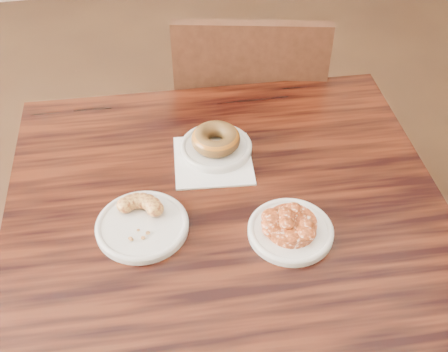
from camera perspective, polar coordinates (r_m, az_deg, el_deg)
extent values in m
cube|color=black|center=(1.38, 0.39, -14.56)|extent=(0.90, 0.90, 0.75)
cube|color=white|center=(1.19, -1.11, 1.60)|extent=(0.18, 0.18, 0.00)
cylinder|color=silver|center=(1.21, -0.83, 2.90)|extent=(0.15, 0.15, 0.01)
cylinder|color=silver|center=(1.06, -8.31, -5.07)|extent=(0.17, 0.17, 0.01)
cylinder|color=white|center=(1.05, 6.76, -5.60)|extent=(0.16, 0.16, 0.01)
torus|color=brown|center=(1.19, -0.84, 3.79)|extent=(0.10, 0.10, 0.04)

